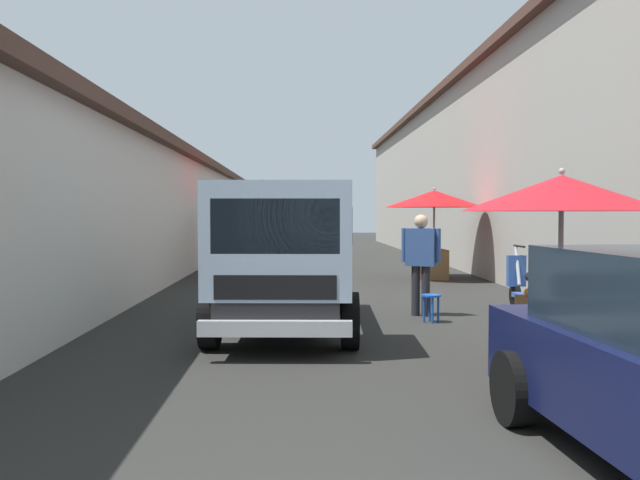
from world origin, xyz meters
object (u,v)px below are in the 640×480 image
at_px(plastic_stool, 431,301).
at_px(fruit_stall_far_right, 262,207).
at_px(vendor_in_shade, 421,257).
at_px(fruit_stall_mid_lane, 434,209).
at_px(parked_scooter, 526,286).
at_px(fruit_stall_near_left, 560,217).
at_px(vendor_by_crates, 219,247).
at_px(delivery_truck, 283,262).

bearing_deg(plastic_stool, fruit_stall_far_right, 19.24).
bearing_deg(vendor_in_shade, plastic_stool, -176.35).
distance_m(fruit_stall_mid_lane, parked_scooter, 6.10).
distance_m(fruit_stall_near_left, vendor_by_crates, 10.23).
height_order(fruit_stall_far_right, fruit_stall_near_left, fruit_stall_far_right).
xyz_separation_m(fruit_stall_near_left, delivery_truck, (1.84, 3.05, -0.62)).
height_order(fruit_stall_near_left, delivery_truck, fruit_stall_near_left).
bearing_deg(vendor_in_shade, delivery_truck, 132.44).
height_order(fruit_stall_far_right, delivery_truck, fruit_stall_far_right).
bearing_deg(parked_scooter, fruit_stall_near_left, 165.81).
bearing_deg(plastic_stool, parked_scooter, -61.02).
bearing_deg(fruit_stall_mid_lane, delivery_truck, 156.09).
bearing_deg(fruit_stall_near_left, parked_scooter, -14.19).
xyz_separation_m(vendor_in_shade, parked_scooter, (0.34, -1.89, -0.53)).
bearing_deg(plastic_stool, vendor_in_shade, 3.65).
bearing_deg(fruit_stall_far_right, plastic_stool, -160.76).
xyz_separation_m(delivery_truck, vendor_in_shade, (2.04, -2.23, -0.06)).
bearing_deg(fruit_stall_near_left, delivery_truck, 58.91).
bearing_deg(fruit_stall_mid_lane, fruit_stall_near_left, 176.41).
bearing_deg(parked_scooter, plastic_stool, 118.98).
bearing_deg(fruit_stall_far_right, parked_scooter, -147.77).
bearing_deg(parked_scooter, delivery_truck, 120.06).
distance_m(fruit_stall_near_left, parked_scooter, 4.52).
bearing_deg(vendor_by_crates, parked_scooter, -129.63).
bearing_deg(delivery_truck, fruit_stall_near_left, -121.09).
height_order(delivery_truck, vendor_in_shade, delivery_truck).
xyz_separation_m(fruit_stall_mid_lane, vendor_in_shade, (-6.28, 1.46, -0.83)).
distance_m(fruit_stall_mid_lane, vendor_in_shade, 6.50).
relative_size(fruit_stall_far_right, vendor_in_shade, 1.47).
height_order(parked_scooter, plastic_stool, parked_scooter).
xyz_separation_m(fruit_stall_far_right, fruit_stall_mid_lane, (-1.89, -4.50, -0.07)).
relative_size(fruit_stall_mid_lane, fruit_stall_near_left, 1.16).
distance_m(fruit_stall_far_right, parked_scooter, 9.36).
bearing_deg(delivery_truck, parked_scooter, -59.94).
height_order(vendor_by_crates, plastic_stool, vendor_by_crates).
xyz_separation_m(fruit_stall_mid_lane, fruit_stall_near_left, (-10.16, 0.64, -0.15)).
relative_size(fruit_stall_far_right, vendor_by_crates, 1.56).
bearing_deg(plastic_stool, vendor_by_crates, 34.18).
bearing_deg(vendor_by_crates, fruit_stall_mid_lane, -78.16).
xyz_separation_m(fruit_stall_mid_lane, plastic_stool, (-6.96, 1.41, -1.48)).
xyz_separation_m(delivery_truck, plastic_stool, (1.36, -2.27, -0.71)).
bearing_deg(fruit_stall_mid_lane, vendor_in_shade, 166.93).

